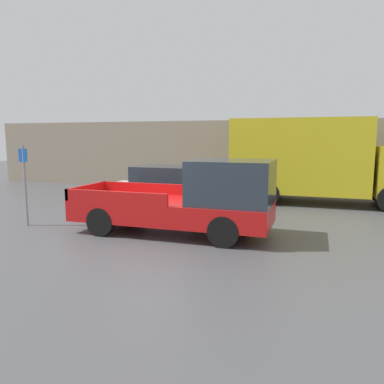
{
  "coord_description": "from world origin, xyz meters",
  "views": [
    {
      "loc": [
        4.27,
        -9.15,
        2.68
      ],
      "look_at": [
        0.76,
        1.47,
        1.05
      ],
      "focal_mm": 35.0,
      "sensor_mm": 36.0,
      "label": 1
    }
  ],
  "objects_px": {
    "pickup_truck": "(192,200)",
    "delivery_truck": "(313,159)",
    "parking_sign": "(25,181)",
    "newspaper_box": "(275,183)",
    "car": "(168,188)"
  },
  "relations": [
    {
      "from": "parking_sign",
      "to": "newspaper_box",
      "type": "distance_m",
      "value": 11.29
    },
    {
      "from": "pickup_truck",
      "to": "parking_sign",
      "type": "bearing_deg",
      "value": -173.95
    },
    {
      "from": "car",
      "to": "parking_sign",
      "type": "relative_size",
      "value": 1.94
    },
    {
      "from": "pickup_truck",
      "to": "car",
      "type": "distance_m",
      "value": 3.68
    },
    {
      "from": "pickup_truck",
      "to": "newspaper_box",
      "type": "height_order",
      "value": "pickup_truck"
    },
    {
      "from": "delivery_truck",
      "to": "parking_sign",
      "type": "relative_size",
      "value": 2.86
    },
    {
      "from": "pickup_truck",
      "to": "delivery_truck",
      "type": "bearing_deg",
      "value": 64.25
    },
    {
      "from": "delivery_truck",
      "to": "newspaper_box",
      "type": "xyz_separation_m",
      "value": [
        -1.71,
        2.3,
        -1.3
      ]
    },
    {
      "from": "pickup_truck",
      "to": "car",
      "type": "xyz_separation_m",
      "value": [
        -1.96,
        3.11,
        -0.15
      ]
    },
    {
      "from": "car",
      "to": "parking_sign",
      "type": "distance_m",
      "value": 4.89
    },
    {
      "from": "pickup_truck",
      "to": "parking_sign",
      "type": "height_order",
      "value": "parking_sign"
    },
    {
      "from": "car",
      "to": "newspaper_box",
      "type": "relative_size",
      "value": 4.57
    },
    {
      "from": "pickup_truck",
      "to": "parking_sign",
      "type": "xyz_separation_m",
      "value": [
        -5.16,
        -0.55,
        0.41
      ]
    },
    {
      "from": "car",
      "to": "newspaper_box",
      "type": "height_order",
      "value": "car"
    },
    {
      "from": "car",
      "to": "delivery_truck",
      "type": "xyz_separation_m",
      "value": [
        5.02,
        3.23,
        1.0
      ]
    }
  ]
}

